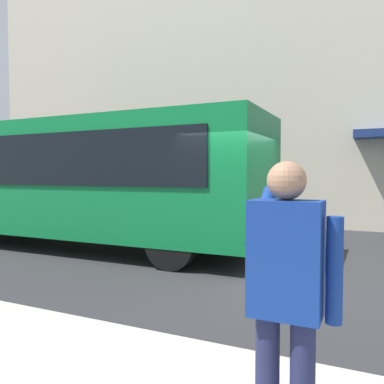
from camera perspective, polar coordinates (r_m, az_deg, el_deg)
name	(u,v)px	position (r m, az deg, el deg)	size (l,w,h in m)	color
ground_plane	(257,271)	(7.43, 9.48, -11.32)	(60.00, 60.00, 0.00)	#2B2B2D
building_facade_far	(315,49)	(14.50, 17.47, 19.31)	(28.00, 1.55, 12.00)	beige
red_bus	(82,178)	(9.85, -15.68, 1.91)	(9.05, 2.54, 3.08)	#0F7238
pedestrian_photographer	(286,286)	(2.34, 13.60, -13.18)	(0.53, 0.52, 1.70)	#1E2347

